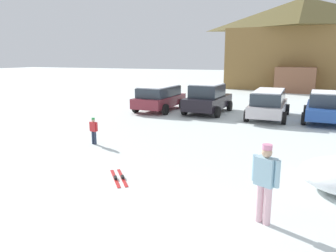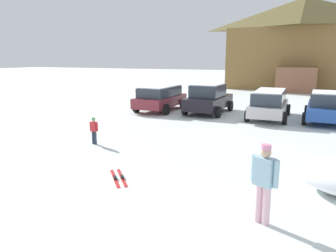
{
  "view_description": "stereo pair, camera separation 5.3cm",
  "coord_description": "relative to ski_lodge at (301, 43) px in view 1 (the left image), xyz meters",
  "views": [
    {
      "loc": [
        4.05,
        -4.33,
        3.35
      ],
      "look_at": [
        -0.2,
        5.79,
        1.02
      ],
      "focal_mm": 35.0,
      "sensor_mm": 36.0,
      "label": 1
    },
    {
      "loc": [
        4.1,
        -4.31,
        3.35
      ],
      "look_at": [
        -0.2,
        5.79,
        1.02
      ],
      "focal_mm": 35.0,
      "sensor_mm": 36.0,
      "label": 2
    }
  ],
  "objects": [
    {
      "name": "ground",
      "position": [
        -3.24,
        -33.58,
        -4.74
      ],
      "size": [
        160.0,
        160.0,
        0.0
      ],
      "primitive_type": "plane",
      "color": "silver"
    },
    {
      "name": "ski_lodge",
      "position": [
        0.0,
        0.0,
        0.0
      ],
      "size": [
        15.22,
        9.91,
        9.34
      ],
      "color": "brown",
      "rests_on": "ground"
    },
    {
      "name": "parked_maroon_van",
      "position": [
        -7.66,
        -19.15,
        -3.89
      ],
      "size": [
        2.32,
        4.31,
        1.56
      ],
      "color": "maroon",
      "rests_on": "ground"
    },
    {
      "name": "parked_black_sedan",
      "position": [
        -4.58,
        -18.89,
        -3.86
      ],
      "size": [
        2.36,
        4.27,
        1.78
      ],
      "color": "black",
      "rests_on": "ground"
    },
    {
      "name": "parked_silver_wagon",
      "position": [
        -1.02,
        -19.24,
        -3.89
      ],
      "size": [
        2.1,
        4.8,
        1.56
      ],
      "color": "#C0B9BE",
      "rests_on": "ground"
    },
    {
      "name": "parked_blue_hatchback",
      "position": [
        1.89,
        -19.15,
        -3.94
      ],
      "size": [
        2.34,
        4.46,
        1.59
      ],
      "color": "#244B9E",
      "rests_on": "ground"
    },
    {
      "name": "skier_adult_in_blue_parka",
      "position": [
        0.21,
        -31.45,
        -3.8
      ],
      "size": [
        0.57,
        0.39,
        1.67
      ],
      "color": "beige",
      "rests_on": "ground"
    },
    {
      "name": "skier_child_in_red_jacket",
      "position": [
        -6.65,
        -27.61,
        -4.15
      ],
      "size": [
        0.39,
        0.17,
        1.05
      ],
      "color": "#2B364C",
      "rests_on": "ground"
    },
    {
      "name": "pair_of_skis",
      "position": [
        -3.83,
        -30.45,
        -4.72
      ],
      "size": [
        1.14,
        1.28,
        0.08
      ],
      "color": "red",
      "rests_on": "ground"
    }
  ]
}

